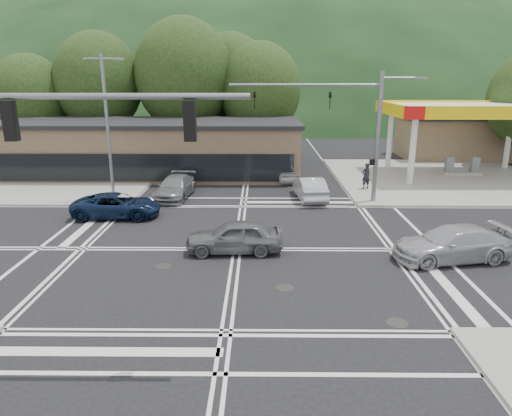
{
  "coord_description": "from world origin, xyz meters",
  "views": [
    {
      "loc": [
        1.05,
        -19.67,
        7.66
      ],
      "look_at": [
        0.85,
        2.03,
        1.4
      ],
      "focal_mm": 32.0,
      "sensor_mm": 36.0,
      "label": 1
    }
  ],
  "objects_px": {
    "car_grey_center": "(234,236)",
    "car_queue_a": "(310,188)",
    "car_blue_west": "(117,205)",
    "car_northbound": "(175,187)",
    "pedestrian": "(366,176)",
    "car_silver_east": "(452,244)",
    "car_queue_b": "(285,171)"
  },
  "relations": [
    {
      "from": "car_northbound",
      "to": "car_queue_a",
      "type": "bearing_deg",
      "value": 3.4
    },
    {
      "from": "car_grey_center",
      "to": "car_queue_a",
      "type": "distance_m",
      "value": 10.27
    },
    {
      "from": "car_queue_b",
      "to": "car_northbound",
      "type": "height_order",
      "value": "car_queue_b"
    },
    {
      "from": "car_queue_a",
      "to": "pedestrian",
      "type": "height_order",
      "value": "pedestrian"
    },
    {
      "from": "car_blue_west",
      "to": "pedestrian",
      "type": "distance_m",
      "value": 16.73
    },
    {
      "from": "car_queue_a",
      "to": "car_blue_west",
      "type": "bearing_deg",
      "value": 14.45
    },
    {
      "from": "car_blue_west",
      "to": "pedestrian",
      "type": "relative_size",
      "value": 2.72
    },
    {
      "from": "car_silver_east",
      "to": "car_northbound",
      "type": "relative_size",
      "value": 1.05
    },
    {
      "from": "car_queue_a",
      "to": "car_silver_east",
      "type": "bearing_deg",
      "value": 111.47
    },
    {
      "from": "car_grey_center",
      "to": "car_northbound",
      "type": "bearing_deg",
      "value": -157.38
    },
    {
      "from": "car_queue_a",
      "to": "car_northbound",
      "type": "relative_size",
      "value": 0.94
    },
    {
      "from": "car_silver_east",
      "to": "pedestrian",
      "type": "bearing_deg",
      "value": 174.73
    },
    {
      "from": "car_blue_west",
      "to": "car_grey_center",
      "type": "height_order",
      "value": "car_grey_center"
    },
    {
      "from": "car_silver_east",
      "to": "car_blue_west",
      "type": "bearing_deg",
      "value": -120.03
    },
    {
      "from": "car_silver_east",
      "to": "car_queue_b",
      "type": "height_order",
      "value": "car_silver_east"
    },
    {
      "from": "pedestrian",
      "to": "car_blue_west",
      "type": "bearing_deg",
      "value": 1.2
    },
    {
      "from": "car_blue_west",
      "to": "car_silver_east",
      "type": "xyz_separation_m",
      "value": [
        16.37,
        -6.13,
        0.06
      ]
    },
    {
      "from": "car_grey_center",
      "to": "car_silver_east",
      "type": "xyz_separation_m",
      "value": [
        9.44,
        -0.85,
        -0.0
      ]
    },
    {
      "from": "car_grey_center",
      "to": "car_silver_east",
      "type": "relative_size",
      "value": 0.85
    },
    {
      "from": "car_grey_center",
      "to": "car_queue_a",
      "type": "xyz_separation_m",
      "value": [
        4.37,
        9.3,
        0.01
      ]
    },
    {
      "from": "car_silver_east",
      "to": "car_grey_center",
      "type": "bearing_deg",
      "value": -104.62
    },
    {
      "from": "car_queue_b",
      "to": "car_northbound",
      "type": "bearing_deg",
      "value": 25.91
    },
    {
      "from": "car_blue_west",
      "to": "car_queue_a",
      "type": "distance_m",
      "value": 11.99
    },
    {
      "from": "car_blue_west",
      "to": "car_grey_center",
      "type": "bearing_deg",
      "value": -128.53
    },
    {
      "from": "car_grey_center",
      "to": "car_silver_east",
      "type": "bearing_deg",
      "value": 82.83
    },
    {
      "from": "car_northbound",
      "to": "pedestrian",
      "type": "height_order",
      "value": "pedestrian"
    },
    {
      "from": "car_silver_east",
      "to": "car_queue_a",
      "type": "bearing_deg",
      "value": -162.93
    },
    {
      "from": "car_blue_west",
      "to": "car_northbound",
      "type": "relative_size",
      "value": 1.01
    },
    {
      "from": "car_grey_center",
      "to": "car_queue_a",
      "type": "height_order",
      "value": "car_queue_a"
    },
    {
      "from": "car_queue_b",
      "to": "pedestrian",
      "type": "bearing_deg",
      "value": 140.01
    },
    {
      "from": "car_grey_center",
      "to": "car_northbound",
      "type": "relative_size",
      "value": 0.9
    },
    {
      "from": "car_silver_east",
      "to": "car_queue_a",
      "type": "relative_size",
      "value": 1.12
    }
  ]
}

